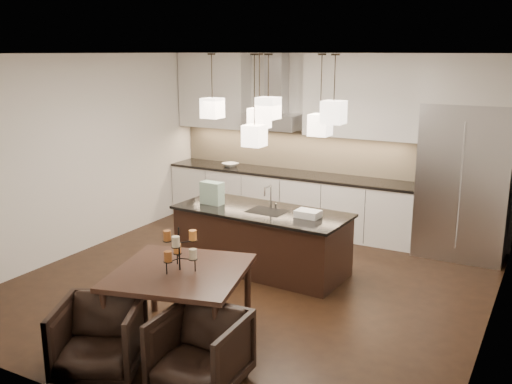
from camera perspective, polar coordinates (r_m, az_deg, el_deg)
The scene contains 37 objects.
floor at distance 7.18m, azimuth -0.78°, elevation -9.37°, with size 5.50×5.50×0.02m, color black.
ceiling at distance 6.59m, azimuth -0.86°, elevation 13.77°, with size 5.50×5.50×0.02m, color white.
wall_back at distance 9.21m, azimuth 7.68°, elevation 4.87°, with size 5.50×0.02×2.80m, color silver.
wall_front at distance 4.63m, azimuth -17.90°, elevation -4.73°, with size 5.50×0.02×2.80m, color silver.
wall_left at distance 8.43m, azimuth -17.42°, elevation 3.52°, with size 0.02×5.50×2.80m, color silver.
wall_right at distance 5.94m, azimuth 23.08°, elevation -1.13°, with size 0.02×5.50×2.80m, color silver.
refrigerator at distance 8.39m, azimuth 20.14°, elevation 0.99°, with size 1.20×0.72×2.15m, color #B7B7BA.
fridge_panel at distance 8.21m, azimuth 20.97°, elevation 10.56°, with size 1.26×0.72×0.65m, color silver.
lower_cabinets at distance 9.35m, azimuth 3.19°, elevation -0.90°, with size 4.21×0.62×0.88m, color silver.
countertop at distance 9.24m, azimuth 3.22°, elevation 1.86°, with size 4.21×0.66×0.04m, color black.
backsplash at distance 9.45m, azimuth 4.04°, elevation 4.18°, with size 4.21×0.02×0.63m, color tan.
upper_cab_left at distance 9.90m, azimuth -4.18°, elevation 10.10°, with size 1.25×0.35×1.25m, color silver.
upper_cab_right at distance 8.76m, azimuth 10.81°, elevation 9.40°, with size 1.86×0.35×1.25m, color silver.
hood_canopy at distance 9.28m, azimuth 1.74°, elevation 7.06°, with size 0.90×0.52×0.24m, color #B7B7BA.
hood_chimney at distance 9.33m, azimuth 2.08°, elevation 10.79°, with size 0.30×0.28×0.96m, color #B7B7BA.
fruit_bowl at distance 9.69m, azimuth -2.60°, elevation 2.73°, with size 0.26×0.26×0.06m, color silver.
island_body at distance 7.54m, azimuth 0.56°, elevation -4.93°, with size 2.22×0.89×0.78m, color black.
island_top at distance 7.42m, azimuth 0.56°, elevation -1.94°, with size 2.29×0.96×0.04m, color black.
faucet at distance 7.40m, azimuth 1.51°, elevation -0.49°, with size 0.09×0.21×0.34m, color silver, non-canonical shape.
tote_bag at distance 7.70m, azimuth -4.41°, elevation -0.10°, with size 0.30×0.16×0.30m, color #286335.
food_container at distance 7.11m, azimuth 5.22°, elevation -2.19°, with size 0.30×0.21×0.09m, color silver.
dining_table at distance 5.82m, azimuth -7.50°, elevation -11.13°, with size 1.24×1.24×0.75m, color black, non-canonical shape.
candelabra at distance 5.60m, azimuth -7.69°, elevation -5.64°, with size 0.36×0.36×0.44m, color black, non-canonical shape.
candle_a at distance 5.57m, azimuth -6.33°, elevation -6.17°, with size 0.08×0.08×0.10m, color beige.
candle_b at distance 5.74m, azimuth -7.88°, elevation -5.58°, with size 0.08×0.08×0.10m, color orange.
candle_c at distance 5.54m, azimuth -8.80°, elevation -6.37°, with size 0.08×0.08×0.10m, color brown.
candle_d at distance 5.60m, azimuth -6.35°, elevation -4.32°, with size 0.08×0.08×0.10m, color orange.
candle_e at distance 5.63m, azimuth -8.88°, elevation -4.32°, with size 0.08×0.08×0.10m, color brown.
candle_f at distance 5.44m, azimuth -8.03°, elevation -4.93°, with size 0.08×0.08×0.10m, color beige.
armchair_left at distance 5.44m, azimuth -15.43°, elevation -13.87°, with size 0.72×0.74×0.68m, color black.
armchair_right at distance 5.07m, azimuth -5.62°, elevation -15.56°, with size 0.72×0.74×0.67m, color black.
pendant_a at distance 7.55m, azimuth -4.38°, elevation 8.36°, with size 0.24×0.24×0.26m, color #FAE4CB.
pendant_b at distance 7.43m, azimuth 0.34°, elevation 7.40°, with size 0.24×0.24×0.26m, color #FAE4CB.
pendant_c at distance 6.90m, azimuth 1.23°, elevation 8.39°, with size 0.24×0.24×0.26m, color #FAE4CB.
pendant_d at distance 6.96m, azimuth 6.43°, elevation 6.67°, with size 0.24×0.24×0.26m, color #FAE4CB.
pendant_e at distance 6.55m, azimuth 7.77°, elevation 7.90°, with size 0.24×0.24×0.26m, color #FAE4CB.
pendant_f at distance 6.96m, azimuth -0.16°, elevation 5.66°, with size 0.24×0.24×0.26m, color #FAE4CB.
Camera 1 is at (3.24, -5.74, 2.83)m, focal length 40.00 mm.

